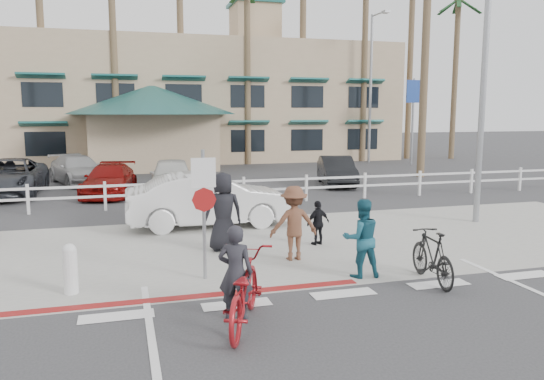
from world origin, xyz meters
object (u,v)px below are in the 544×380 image
object	(u,v)px
sign_post	(204,208)
bike_red	(243,290)
car_white_sedan	(210,200)
bike_black	(432,256)

from	to	relation	value
sign_post	bike_red	bearing A→B (deg)	-85.13
sign_post	car_white_sedan	distance (m)	5.01
bike_black	car_white_sedan	size ratio (longest dim) A/B	0.37
bike_red	sign_post	bearing A→B (deg)	-62.95
car_white_sedan	bike_black	bearing A→B (deg)	-152.11
sign_post	bike_black	distance (m)	4.57
bike_red	bike_black	bearing A→B (deg)	-142.89
bike_red	car_white_sedan	xyz separation A→B (m)	(0.68, 7.39, 0.20)
sign_post	car_white_sedan	world-z (taller)	sign_post
bike_black	car_white_sedan	bearing A→B (deg)	-55.55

